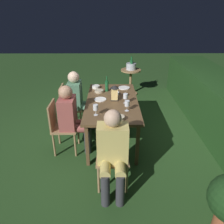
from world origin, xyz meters
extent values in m
plane|color=#26471E|center=(0.00, 0.00, 0.00)|extent=(16.00, 16.00, 0.00)
cube|color=brown|center=(0.00, 0.00, 0.72)|extent=(1.72, 0.89, 0.04)
cube|color=brown|center=(-0.79, -0.37, 0.35)|extent=(0.05, 0.05, 0.70)
cube|color=brown|center=(0.79, -0.37, 0.35)|extent=(0.05, 0.05, 0.70)
cube|color=brown|center=(-0.79, 0.37, 0.35)|extent=(0.05, 0.05, 0.70)
cube|color=brown|center=(0.79, 0.37, 0.35)|extent=(0.05, 0.05, 0.70)
cube|color=#9E7A51|center=(1.18, 0.00, 0.43)|extent=(0.40, 0.42, 0.03)
cube|color=#9E7A51|center=(0.99, 0.00, 0.66)|extent=(0.03, 0.40, 0.42)
cylinder|color=#9E7A51|center=(1.35, 0.18, 0.21)|extent=(0.03, 0.03, 0.42)
cylinder|color=#9E7A51|center=(1.35, -0.18, 0.21)|extent=(0.03, 0.03, 0.42)
cylinder|color=#9E7A51|center=(1.01, 0.18, 0.21)|extent=(0.03, 0.03, 0.42)
cylinder|color=#9E7A51|center=(1.01, -0.18, 0.21)|extent=(0.03, 0.03, 0.42)
cube|color=tan|center=(1.24, 0.00, 0.70)|extent=(0.24, 0.38, 0.50)
sphere|color=#D1A889|center=(1.24, 0.00, 1.04)|extent=(0.21, 0.21, 0.21)
cylinder|color=tan|center=(1.38, 0.09, 0.46)|extent=(0.36, 0.13, 0.13)
cylinder|color=tan|center=(1.38, -0.09, 0.46)|extent=(0.36, 0.13, 0.13)
cylinder|color=#333338|center=(1.54, 0.09, 0.23)|extent=(0.11, 0.11, 0.45)
cylinder|color=#333338|center=(1.54, -0.09, 0.23)|extent=(0.11, 0.11, 0.45)
cube|color=#9E7A51|center=(-0.39, -0.76, 0.43)|extent=(0.42, 0.40, 0.03)
cube|color=#9E7A51|center=(-0.39, -0.95, 0.66)|extent=(0.40, 0.02, 0.42)
cylinder|color=#9E7A51|center=(-0.57, -0.59, 0.21)|extent=(0.03, 0.03, 0.42)
cylinder|color=#9E7A51|center=(-0.21, -0.59, 0.21)|extent=(0.03, 0.03, 0.42)
cylinder|color=#9E7A51|center=(-0.57, -0.93, 0.21)|extent=(0.03, 0.03, 0.42)
cylinder|color=#9E7A51|center=(-0.21, -0.93, 0.21)|extent=(0.03, 0.03, 0.42)
cube|color=#4C7A5B|center=(-0.39, -0.70, 0.70)|extent=(0.38, 0.24, 0.50)
sphere|color=beige|center=(-0.39, -0.70, 1.04)|extent=(0.21, 0.21, 0.21)
cylinder|color=#4C7A5B|center=(-0.48, -0.56, 0.46)|extent=(0.13, 0.36, 0.13)
cylinder|color=#4C7A5B|center=(-0.30, -0.56, 0.46)|extent=(0.13, 0.36, 0.13)
cylinder|color=#333338|center=(-0.48, -0.40, 0.23)|extent=(0.11, 0.11, 0.45)
cylinder|color=#333338|center=(-0.30, -0.40, 0.23)|extent=(0.11, 0.11, 0.45)
cube|color=#9E7A51|center=(0.39, -0.76, 0.43)|extent=(0.42, 0.40, 0.03)
cube|color=#9E7A51|center=(0.39, -0.95, 0.66)|extent=(0.40, 0.02, 0.42)
cylinder|color=#9E7A51|center=(0.21, -0.59, 0.21)|extent=(0.03, 0.03, 0.42)
cylinder|color=#9E7A51|center=(0.57, -0.59, 0.21)|extent=(0.03, 0.03, 0.42)
cylinder|color=#9E7A51|center=(0.21, -0.93, 0.21)|extent=(0.03, 0.03, 0.42)
cylinder|color=#9E7A51|center=(0.57, -0.93, 0.21)|extent=(0.03, 0.03, 0.42)
cube|color=#9E4C47|center=(0.39, -0.70, 0.70)|extent=(0.38, 0.24, 0.50)
sphere|color=tan|center=(0.39, -0.70, 1.04)|extent=(0.21, 0.21, 0.21)
cylinder|color=#9E4C47|center=(0.30, -0.56, 0.46)|extent=(0.13, 0.36, 0.13)
cylinder|color=#9E4C47|center=(0.48, -0.56, 0.46)|extent=(0.13, 0.36, 0.13)
cylinder|color=#333338|center=(0.30, -0.40, 0.23)|extent=(0.11, 0.11, 0.45)
cylinder|color=#333338|center=(0.48, -0.40, 0.23)|extent=(0.11, 0.11, 0.45)
cube|color=black|center=(-0.02, 0.04, 0.75)|extent=(0.12, 0.12, 0.01)
cube|color=#F9D17A|center=(-0.02, 0.04, 0.86)|extent=(0.11, 0.11, 0.20)
cone|color=black|center=(-0.02, 0.04, 0.99)|extent=(0.15, 0.15, 0.05)
cylinder|color=#195128|center=(-0.46, -0.10, 0.85)|extent=(0.07, 0.07, 0.20)
cylinder|color=#195128|center=(-0.46, -0.10, 0.99)|extent=(0.03, 0.03, 0.09)
cylinder|color=silver|center=(0.41, 0.23, 0.75)|extent=(0.06, 0.06, 0.00)
cylinder|color=silver|center=(0.41, 0.23, 0.79)|extent=(0.01, 0.01, 0.08)
cylinder|color=silver|center=(0.41, 0.23, 0.87)|extent=(0.08, 0.08, 0.08)
cylinder|color=maroon|center=(0.41, 0.23, 0.85)|extent=(0.07, 0.07, 0.03)
cylinder|color=silver|center=(0.56, -0.25, 0.75)|extent=(0.06, 0.06, 0.00)
cylinder|color=silver|center=(0.56, -0.25, 0.79)|extent=(0.01, 0.01, 0.08)
cylinder|color=silver|center=(0.56, -0.25, 0.87)|extent=(0.08, 0.08, 0.08)
cylinder|color=maroon|center=(0.56, -0.25, 0.85)|extent=(0.07, 0.07, 0.03)
cylinder|color=silver|center=(0.12, 0.22, 0.75)|extent=(0.06, 0.06, 0.00)
cylinder|color=silver|center=(0.12, 0.22, 0.79)|extent=(0.01, 0.01, 0.08)
cylinder|color=silver|center=(0.12, 0.22, 0.87)|extent=(0.08, 0.08, 0.08)
cylinder|color=maroon|center=(0.12, 0.22, 0.85)|extent=(0.07, 0.07, 0.03)
cylinder|color=white|center=(-0.62, 0.24, 0.75)|extent=(0.22, 0.22, 0.01)
cylinder|color=white|center=(-0.03, -0.20, 0.75)|extent=(0.21, 0.21, 0.01)
cylinder|color=silver|center=(-0.63, -0.32, 0.77)|extent=(0.15, 0.15, 0.05)
cylinder|color=#424C1E|center=(-0.63, -0.32, 0.78)|extent=(0.13, 0.13, 0.02)
cylinder|color=silver|center=(-0.28, 0.08, 0.77)|extent=(0.12, 0.12, 0.05)
cylinder|color=tan|center=(-0.28, 0.08, 0.78)|extent=(0.10, 0.10, 0.01)
cylinder|color=#BCAD8E|center=(-0.41, -0.24, 0.77)|extent=(0.17, 0.17, 0.04)
cylinder|color=#477533|center=(-0.41, -0.24, 0.77)|extent=(0.14, 0.14, 0.01)
cylinder|color=#BCAD8E|center=(0.71, 0.10, 0.77)|extent=(0.16, 0.16, 0.06)
cylinder|color=beige|center=(0.71, 0.10, 0.79)|extent=(0.14, 0.14, 0.02)
cylinder|color=#937047|center=(-2.24, 0.52, 0.67)|extent=(0.54, 0.54, 0.03)
cylinder|color=#937047|center=(-2.24, 0.52, 0.33)|extent=(0.07, 0.07, 0.65)
cylinder|color=#937047|center=(-2.24, 0.52, 0.01)|extent=(0.40, 0.40, 0.02)
cylinder|color=#B2B7BF|center=(-2.24, 0.52, 0.77)|extent=(0.26, 0.26, 0.17)
cylinder|color=white|center=(-2.24, 0.52, 0.82)|extent=(0.23, 0.23, 0.04)
cylinder|color=#195128|center=(-2.29, 0.52, 0.86)|extent=(0.07, 0.07, 0.16)
cylinder|color=#195128|center=(-2.29, 0.52, 0.99)|extent=(0.03, 0.03, 0.09)
cylinder|color=#195128|center=(-2.20, 0.53, 0.86)|extent=(0.07, 0.07, 0.16)
cylinder|color=#195128|center=(-2.20, 0.53, 0.99)|extent=(0.03, 0.03, 0.09)
camera|label=1|loc=(3.49, -0.02, 2.22)|focal=35.07mm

